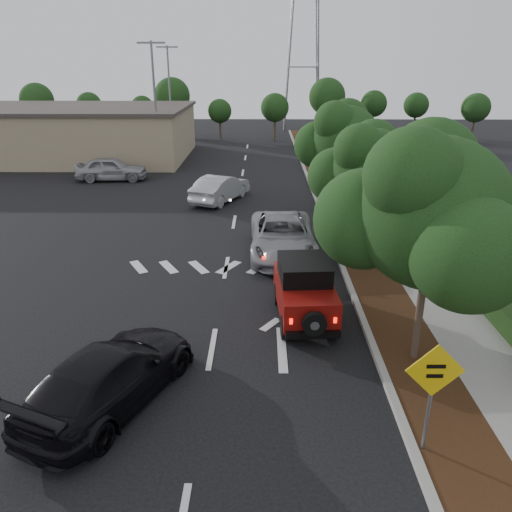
{
  "coord_description": "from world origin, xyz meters",
  "views": [
    {
      "loc": [
        1.41,
        -12.29,
        7.67
      ],
      "look_at": [
        1.22,
        3.0,
        1.67
      ],
      "focal_mm": 35.0,
      "sensor_mm": 36.0,
      "label": 1
    }
  ],
  "objects_px": {
    "red_jeep": "(304,289)",
    "silver_suv_ahead": "(283,236)",
    "speed_hump_sign": "(433,384)",
    "black_suv_oncoming": "(111,375)"
  },
  "relations": [
    {
      "from": "red_jeep",
      "to": "silver_suv_ahead",
      "type": "bearing_deg",
      "value": 90.97
    },
    {
      "from": "black_suv_oncoming",
      "to": "speed_hump_sign",
      "type": "xyz_separation_m",
      "value": [
        6.95,
        -1.62,
        0.99
      ]
    },
    {
      "from": "red_jeep",
      "to": "silver_suv_ahead",
      "type": "distance_m",
      "value": 5.58
    },
    {
      "from": "silver_suv_ahead",
      "to": "speed_hump_sign",
      "type": "relative_size",
      "value": 2.3
    },
    {
      "from": "silver_suv_ahead",
      "to": "speed_hump_sign",
      "type": "height_order",
      "value": "speed_hump_sign"
    },
    {
      "from": "silver_suv_ahead",
      "to": "speed_hump_sign",
      "type": "xyz_separation_m",
      "value": [
        2.51,
        -11.54,
        0.93
      ]
    },
    {
      "from": "red_jeep",
      "to": "silver_suv_ahead",
      "type": "height_order",
      "value": "red_jeep"
    },
    {
      "from": "black_suv_oncoming",
      "to": "speed_hump_sign",
      "type": "height_order",
      "value": "speed_hump_sign"
    },
    {
      "from": "black_suv_oncoming",
      "to": "speed_hump_sign",
      "type": "relative_size",
      "value": 2.04
    },
    {
      "from": "silver_suv_ahead",
      "to": "black_suv_oncoming",
      "type": "distance_m",
      "value": 10.87
    }
  ]
}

